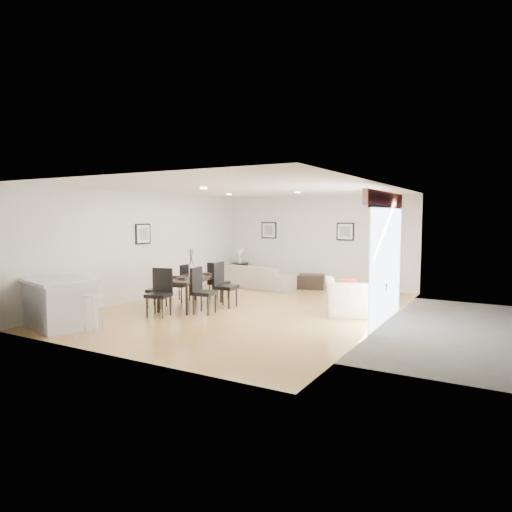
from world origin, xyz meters
The scene contains 26 objects.
ground centered at (0.00, 0.00, 0.00)m, with size 8.00×8.00×0.00m, color tan.
wall_back centered at (0.00, 4.00, 1.35)m, with size 6.00×0.04×2.70m, color silver.
wall_front centered at (0.00, -4.00, 1.35)m, with size 6.00×0.04×2.70m, color silver.
wall_left centered at (-3.00, 0.00, 1.35)m, with size 0.04×8.00×2.70m, color silver.
wall_right centered at (3.00, 0.00, 1.35)m, with size 0.04×8.00×2.70m, color silver.
ceiling centered at (0.00, 0.00, 2.70)m, with size 6.00×8.00×0.02m, color white.
sofa centered at (-1.34, 2.75, 0.33)m, with size 2.29×0.90×0.67m, color gray.
armchair centered at (2.29, 0.50, 0.39)m, with size 1.19×1.04×0.77m, color beige.
dining_table centered at (-1.26, -0.47, 0.63)m, with size 1.02×1.76×0.70m.
dining_chair_wnear centered at (-1.85, -0.87, 0.49)m, with size 0.49×0.49×0.88m.
dining_chair_wfar centered at (-1.85, -0.05, 0.52)m, with size 0.42×0.42×0.93m.
dining_chair_enear centered at (-0.67, -0.90, 0.56)m, with size 0.50×0.50×1.00m.
dining_chair_efar centered at (-0.67, -0.06, 0.57)m, with size 0.49×0.49×1.03m.
dining_chair_head centered at (-1.28, -1.51, 0.56)m, with size 0.54×0.54×1.00m.
dining_chair_foot centered at (-1.25, 0.56, 0.53)m, with size 0.43×0.43×0.95m.
vase centered at (-1.26, -0.47, 0.95)m, with size 0.80×1.26×0.67m.
coffee_table centered at (-0.05, 3.40, 0.20)m, with size 1.01×0.60×0.40m, color black.
side_table centered at (-2.49, 3.66, 0.30)m, with size 0.45×0.45×0.60m, color black.
table_lamp centered at (-2.49, 3.66, 0.88)m, with size 0.22×0.22×0.43m.
cushion centered at (2.18, 0.39, 0.61)m, with size 0.33×0.10×0.33m, color maroon.
kitchen_island centered at (-2.23, -3.23, 0.47)m, with size 1.55×1.34×0.92m.
bar_stool centered at (-1.32, -3.23, 0.60)m, with size 0.32×0.32×0.70m.
framed_print_back_left centered at (-1.60, 3.97, 1.65)m, with size 0.52×0.04×0.52m.
framed_print_back_right centered at (0.90, 3.97, 1.65)m, with size 0.52×0.04×0.52m.
framed_print_left_wall centered at (-2.97, -0.20, 1.65)m, with size 0.04×0.52×0.52m.
sliding_door centered at (2.96, 0.30, 1.66)m, with size 0.12×2.70×2.57m.
Camera 1 is at (5.17, -8.76, 2.10)m, focal length 32.00 mm.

